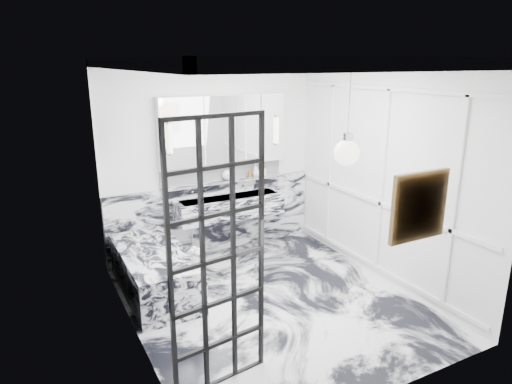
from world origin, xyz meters
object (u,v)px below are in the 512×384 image
trough_sink (230,207)px  bathtub (155,272)px  crittall_door (219,260)px  mirror_cabinet (223,130)px

trough_sink → bathtub: 1.55m
trough_sink → bathtub: size_ratio=0.97×
trough_sink → bathtub: trough_sink is taller
crittall_door → trough_sink: bearing=55.9°
crittall_door → mirror_cabinet: bearing=57.3°
crittall_door → mirror_cabinet: (1.25, 2.71, 0.63)m
crittall_door → bathtub: 2.09m
trough_sink → bathtub: bearing=-153.5°
bathtub → mirror_cabinet: bearing=32.1°
bathtub → crittall_door: bearing=-87.8°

